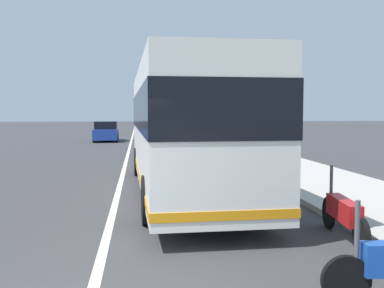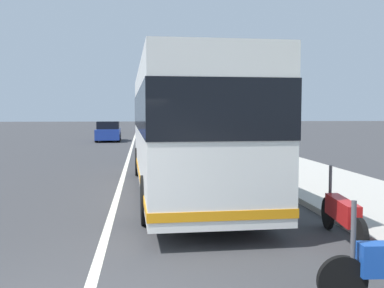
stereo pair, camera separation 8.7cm
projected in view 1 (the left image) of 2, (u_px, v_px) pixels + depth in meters
name	position (u px, v px, depth m)	size (l,w,h in m)	color
sidewalk_curb	(305.00, 175.00, 15.56)	(110.00, 3.60, 0.14)	#B2ADA3
lane_divider_line	(121.00, 181.00, 14.82)	(110.00, 0.16, 0.01)	silver
coach_bus	(182.00, 124.00, 12.59)	(11.26, 2.86, 3.43)	silver
motorcycle_nearest_curb	(343.00, 214.00, 7.86)	(2.32, 0.39, 1.26)	black
car_side_street	(106.00, 132.00, 35.27)	(4.47, 1.98, 1.57)	navy
car_behind_bus	(148.00, 126.00, 50.41)	(4.71, 2.11, 1.61)	black
car_ahead_same_lane	(155.00, 130.00, 40.85)	(4.13, 2.15, 1.46)	silver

